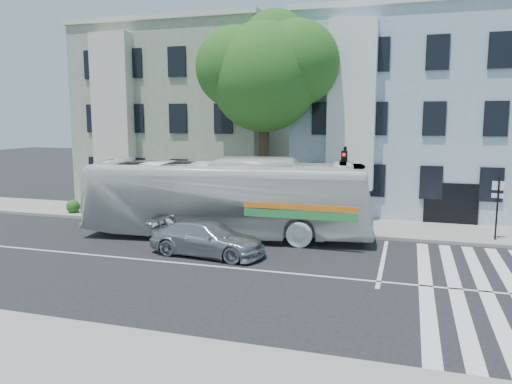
% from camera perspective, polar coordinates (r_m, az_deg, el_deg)
% --- Properties ---
extents(ground, '(120.00, 120.00, 0.00)m').
position_cam_1_polar(ground, '(18.92, -6.43, -8.30)').
color(ground, black).
rests_on(ground, ground).
extents(sidewalk_far, '(80.00, 4.00, 0.15)m').
position_cam_1_polar(sidewalk_far, '(26.20, 0.58, -3.34)').
color(sidewalk_far, gray).
rests_on(sidewalk_far, ground).
extents(sidewalk_near, '(80.00, 4.00, 0.15)m').
position_cam_1_polar(sidewalk_near, '(12.48, -21.99, -17.65)').
color(sidewalk_near, gray).
rests_on(sidewalk_near, ground).
extents(building_left, '(12.00, 10.00, 11.00)m').
position_cam_1_polar(building_left, '(34.67, -7.31, 8.51)').
color(building_left, gray).
rests_on(building_left, ground).
extents(building_right, '(12.00, 10.00, 11.00)m').
position_cam_1_polar(building_right, '(31.58, 16.77, 8.23)').
color(building_right, '#9DAEBB').
rests_on(building_right, ground).
extents(street_tree, '(7.30, 5.90, 11.10)m').
position_cam_1_polar(street_tree, '(26.44, 1.20, 13.67)').
color(street_tree, '#2D2116').
rests_on(street_tree, ground).
extents(bus, '(4.69, 13.33, 3.63)m').
position_cam_1_polar(bus, '(22.82, -3.33, -0.67)').
color(bus, silver).
rests_on(bus, ground).
extents(sedan, '(2.42, 4.92, 1.38)m').
position_cam_1_polar(sedan, '(20.07, -5.58, -5.26)').
color(sedan, '#AFB1B6').
rests_on(sedan, ground).
extents(hedge, '(8.16, 4.08, 0.70)m').
position_cam_1_polar(hedge, '(27.57, -13.12, -2.07)').
color(hedge, '#2D6320').
rests_on(hedge, sidewalk_far).
extents(traffic_signal, '(0.44, 0.53, 4.17)m').
position_cam_1_polar(traffic_signal, '(22.86, 10.04, 1.44)').
color(traffic_signal, black).
rests_on(traffic_signal, ground).
extents(far_sign_pole, '(0.50, 0.19, 2.76)m').
position_cam_1_polar(far_sign_pole, '(24.07, 25.89, -0.89)').
color(far_sign_pole, black).
rests_on(far_sign_pole, sidewalk_far).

